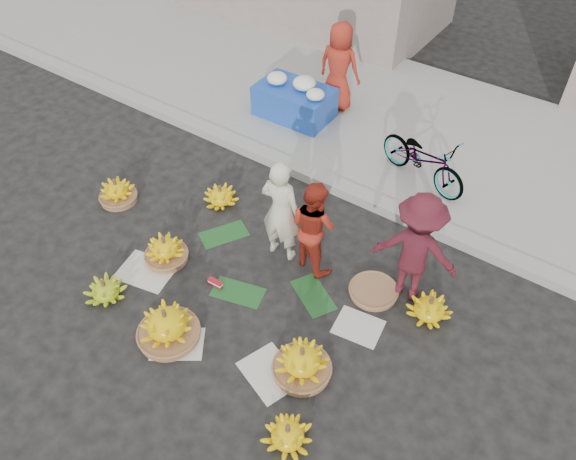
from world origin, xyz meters
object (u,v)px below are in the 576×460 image
Objects in this scene: banana_bunch_0 at (165,250)px; banana_bunch_4 at (302,362)px; flower_table at (295,100)px; vendor_cream at (281,211)px; bicycle at (424,158)px.

banana_bunch_4 reaches higher than banana_bunch_0.
flower_table is (-2.85, 4.05, 0.23)m from banana_bunch_4.
flower_table is at bearing 96.86° from banana_bunch_0.
vendor_cream is at bearing 39.28° from banana_bunch_0.
bicycle is (2.08, 3.27, 0.36)m from banana_bunch_0.
flower_table reaches higher than banana_bunch_4.
banana_bunch_4 is 0.57× the size of flower_table.
bicycle is at bearing -9.79° from flower_table.
bicycle is (-0.32, 3.67, 0.33)m from banana_bunch_4.
flower_table reaches higher than banana_bunch_0.
banana_bunch_0 is 0.76× the size of banana_bunch_4.
vendor_cream is 1.17× the size of flower_table.
banana_bunch_0 is at bearing 164.44° from bicycle.
vendor_cream reaches higher than banana_bunch_4.
vendor_cream is (-1.23, 1.36, 0.56)m from banana_bunch_4.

